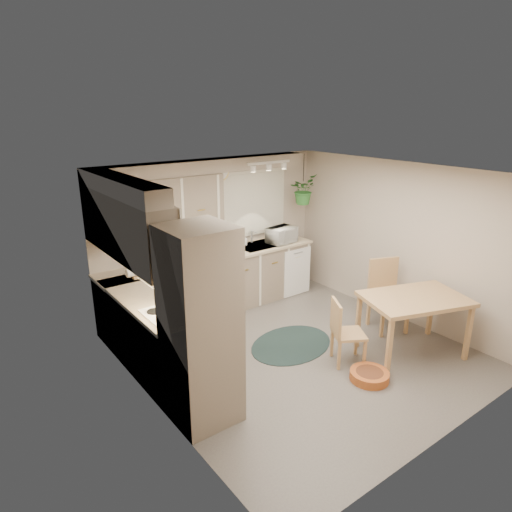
# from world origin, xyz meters

# --- Properties ---
(floor) EXTENTS (4.20, 4.20, 0.00)m
(floor) POSITION_xyz_m (0.00, 0.00, 0.00)
(floor) COLOR #646058
(floor) RESTS_ON ground
(ceiling) EXTENTS (4.20, 4.20, 0.00)m
(ceiling) POSITION_xyz_m (0.00, 0.00, 2.40)
(ceiling) COLOR silver
(ceiling) RESTS_ON wall_back
(wall_back) EXTENTS (4.00, 0.04, 2.40)m
(wall_back) POSITION_xyz_m (0.00, 2.10, 1.20)
(wall_back) COLOR #AFA191
(wall_back) RESTS_ON floor
(wall_front) EXTENTS (4.00, 0.04, 2.40)m
(wall_front) POSITION_xyz_m (0.00, -2.10, 1.20)
(wall_front) COLOR #AFA191
(wall_front) RESTS_ON floor
(wall_left) EXTENTS (0.04, 4.20, 2.40)m
(wall_left) POSITION_xyz_m (-2.00, 0.00, 1.20)
(wall_left) COLOR #AFA191
(wall_left) RESTS_ON floor
(wall_right) EXTENTS (0.04, 4.20, 2.40)m
(wall_right) POSITION_xyz_m (2.00, 0.00, 1.20)
(wall_right) COLOR #AFA191
(wall_right) RESTS_ON floor
(base_cab_left) EXTENTS (0.60, 1.85, 0.90)m
(base_cab_left) POSITION_xyz_m (-1.70, 0.88, 0.45)
(base_cab_left) COLOR gray
(base_cab_left) RESTS_ON floor
(base_cab_back) EXTENTS (3.60, 0.60, 0.90)m
(base_cab_back) POSITION_xyz_m (-0.20, 1.80, 0.45)
(base_cab_back) COLOR gray
(base_cab_back) RESTS_ON floor
(counter_left) EXTENTS (0.64, 1.89, 0.04)m
(counter_left) POSITION_xyz_m (-1.69, 0.88, 0.92)
(counter_left) COLOR tan
(counter_left) RESTS_ON base_cab_left
(counter_back) EXTENTS (3.64, 0.64, 0.04)m
(counter_back) POSITION_xyz_m (-0.20, 1.79, 0.92)
(counter_back) COLOR tan
(counter_back) RESTS_ON base_cab_back
(oven_stack) EXTENTS (0.65, 0.65, 2.10)m
(oven_stack) POSITION_xyz_m (-1.68, -0.38, 1.05)
(oven_stack) COLOR gray
(oven_stack) RESTS_ON floor
(wall_oven_face) EXTENTS (0.02, 0.56, 0.58)m
(wall_oven_face) POSITION_xyz_m (-1.35, -0.38, 1.05)
(wall_oven_face) COLOR silver
(wall_oven_face) RESTS_ON oven_stack
(upper_cab_left) EXTENTS (0.35, 2.00, 0.75)m
(upper_cab_left) POSITION_xyz_m (-1.82, 1.00, 1.83)
(upper_cab_left) COLOR gray
(upper_cab_left) RESTS_ON wall_left
(upper_cab_back) EXTENTS (2.00, 0.35, 0.75)m
(upper_cab_back) POSITION_xyz_m (-1.00, 1.93, 1.83)
(upper_cab_back) COLOR gray
(upper_cab_back) RESTS_ON wall_back
(soffit_left) EXTENTS (0.30, 2.00, 0.20)m
(soffit_left) POSITION_xyz_m (-1.85, 1.00, 2.30)
(soffit_left) COLOR #AFA191
(soffit_left) RESTS_ON wall_left
(soffit_back) EXTENTS (3.60, 0.30, 0.20)m
(soffit_back) POSITION_xyz_m (-0.20, 1.95, 2.30)
(soffit_back) COLOR #AFA191
(soffit_back) RESTS_ON wall_back
(cooktop) EXTENTS (0.52, 0.58, 0.02)m
(cooktop) POSITION_xyz_m (-1.68, 0.30, 0.94)
(cooktop) COLOR silver
(cooktop) RESTS_ON counter_left
(range_hood) EXTENTS (0.40, 0.60, 0.14)m
(range_hood) POSITION_xyz_m (-1.70, 0.30, 1.40)
(range_hood) COLOR silver
(range_hood) RESTS_ON upper_cab_left
(window_blinds) EXTENTS (1.40, 0.02, 1.00)m
(window_blinds) POSITION_xyz_m (0.70, 2.07, 1.60)
(window_blinds) COLOR white
(window_blinds) RESTS_ON wall_back
(window_frame) EXTENTS (1.50, 0.02, 1.10)m
(window_frame) POSITION_xyz_m (0.70, 2.08, 1.60)
(window_frame) COLOR beige
(window_frame) RESTS_ON wall_back
(sink) EXTENTS (0.70, 0.48, 0.10)m
(sink) POSITION_xyz_m (0.70, 1.80, 0.90)
(sink) COLOR #A0A2A7
(sink) RESTS_ON counter_back
(dishwasher_front) EXTENTS (0.58, 0.02, 0.83)m
(dishwasher_front) POSITION_xyz_m (1.30, 1.49, 0.42)
(dishwasher_front) COLOR silver
(dishwasher_front) RESTS_ON base_cab_back
(track_light_bar) EXTENTS (0.80, 0.04, 0.04)m
(track_light_bar) POSITION_xyz_m (0.70, 1.55, 2.33)
(track_light_bar) COLOR silver
(track_light_bar) RESTS_ON ceiling
(wall_clock) EXTENTS (0.30, 0.03, 0.30)m
(wall_clock) POSITION_xyz_m (0.15, 2.07, 2.18)
(wall_clock) COLOR #E4BF50
(wall_clock) RESTS_ON wall_back
(dining_table) EXTENTS (1.50, 1.23, 0.81)m
(dining_table) POSITION_xyz_m (1.21, -0.89, 0.41)
(dining_table) COLOR tan
(dining_table) RESTS_ON floor
(chair_left) EXTENTS (0.55, 0.55, 0.86)m
(chair_left) POSITION_xyz_m (0.36, -0.55, 0.43)
(chair_left) COLOR tan
(chair_left) RESTS_ON floor
(chair_back) EXTENTS (0.63, 0.63, 1.04)m
(chair_back) POSITION_xyz_m (1.52, -0.26, 0.52)
(chair_back) COLOR tan
(chair_back) RESTS_ON floor
(braided_rug) EXTENTS (1.41, 1.15, 0.01)m
(braided_rug) POSITION_xyz_m (0.08, 0.22, 0.01)
(braided_rug) COLOR black
(braided_rug) RESTS_ON floor
(pet_bed) EXTENTS (0.56, 0.56, 0.11)m
(pet_bed) POSITION_xyz_m (0.27, -0.99, 0.05)
(pet_bed) COLOR #B34523
(pet_bed) RESTS_ON floor
(microwave) EXTENTS (0.52, 0.34, 0.33)m
(microwave) POSITION_xyz_m (1.11, 1.70, 1.10)
(microwave) COLOR silver
(microwave) RESTS_ON counter_back
(soap_bottle) EXTENTS (0.12, 0.20, 0.09)m
(soap_bottle) POSITION_xyz_m (0.50, 1.95, 0.98)
(soap_bottle) COLOR silver
(soap_bottle) RESTS_ON counter_back
(hanging_plant) EXTENTS (0.61, 0.64, 0.39)m
(hanging_plant) POSITION_xyz_m (1.56, 1.70, 1.75)
(hanging_plant) COLOR #2E6F2C
(hanging_plant) RESTS_ON ceiling
(coffee_maker) EXTENTS (0.22, 0.26, 0.35)m
(coffee_maker) POSITION_xyz_m (-0.89, 1.80, 1.11)
(coffee_maker) COLOR black
(coffee_maker) RESTS_ON counter_back
(toaster) EXTENTS (0.28, 0.19, 0.16)m
(toaster) POSITION_xyz_m (-0.84, 1.82, 1.02)
(toaster) COLOR #A0A2A7
(toaster) RESTS_ON counter_back
(knife_block) EXTENTS (0.13, 0.13, 0.23)m
(knife_block) POSITION_xyz_m (-0.35, 1.85, 1.06)
(knife_block) COLOR tan
(knife_block) RESTS_ON counter_back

